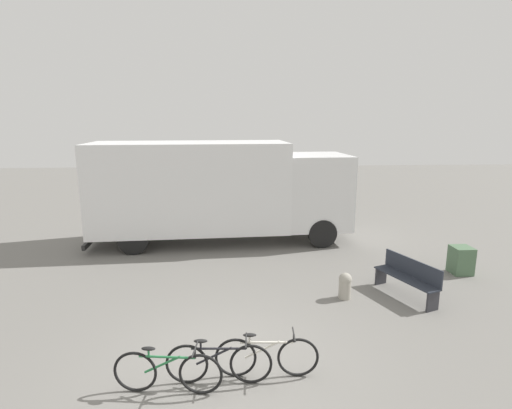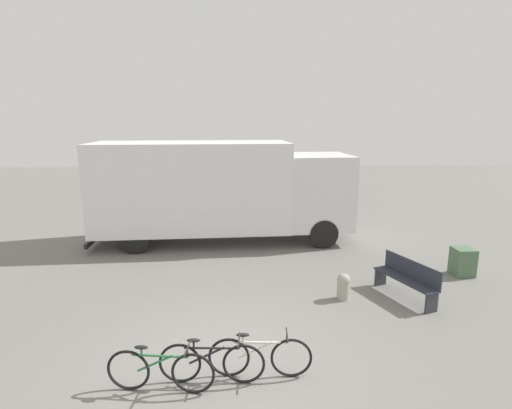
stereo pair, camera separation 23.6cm
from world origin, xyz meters
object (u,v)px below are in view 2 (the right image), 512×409
at_px(park_bench, 407,277).
at_px(bicycle_near, 160,370).
at_px(delivery_truck, 219,188).
at_px(bicycle_middle, 212,362).
at_px(bicycle_far, 260,356).
at_px(bollard_near_bench, 343,286).
at_px(utility_box, 463,262).

distance_m(park_bench, bicycle_near, 6.08).
bearing_deg(park_bench, delivery_truck, 23.03).
bearing_deg(bicycle_middle, delivery_truck, 95.11).
distance_m(bicycle_near, bicycle_far, 1.59).
bearing_deg(bicycle_far, bollard_near_bench, 56.41).
height_order(delivery_truck, bicycle_middle, delivery_truck).
bearing_deg(utility_box, bicycle_far, -144.09).
xyz_separation_m(delivery_truck, bicycle_far, (0.97, -7.62, -1.51)).
height_order(delivery_truck, bollard_near_bench, delivery_truck).
bearing_deg(park_bench, bicycle_near, 100.18).
bearing_deg(bollard_near_bench, utility_box, 20.39).
xyz_separation_m(park_bench, utility_box, (2.10, 1.32, -0.13)).
xyz_separation_m(delivery_truck, park_bench, (4.62, -4.78, -1.37)).
xyz_separation_m(bicycle_near, bicycle_far, (1.56, 0.31, 0.00)).
height_order(park_bench, bollard_near_bench, park_bench).
bearing_deg(bicycle_near, utility_box, 38.50).
relative_size(bicycle_middle, utility_box, 2.25).
distance_m(delivery_truck, park_bench, 6.79).
bearing_deg(bicycle_middle, bicycle_far, 13.08).
xyz_separation_m(park_bench, bollard_near_bench, (-1.53, -0.03, -0.16)).
xyz_separation_m(bicycle_middle, utility_box, (6.52, 4.29, 0.01)).
height_order(park_bench, bicycle_middle, park_bench).
height_order(bicycle_near, bollard_near_bench, bicycle_near).
bearing_deg(bicycle_far, bicycle_near, -165.45).
xyz_separation_m(delivery_truck, utility_box, (6.72, -3.46, -1.50)).
height_order(delivery_truck, utility_box, delivery_truck).
height_order(bollard_near_bench, utility_box, utility_box).
bearing_deg(bicycle_middle, utility_box, 36.99).
bearing_deg(bicycle_near, delivery_truck, 92.84).
distance_m(park_bench, bicycle_far, 4.62).
xyz_separation_m(bicycle_near, bicycle_middle, (0.78, 0.18, 0.00)).
bearing_deg(bicycle_near, bicycle_middle, 19.92).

